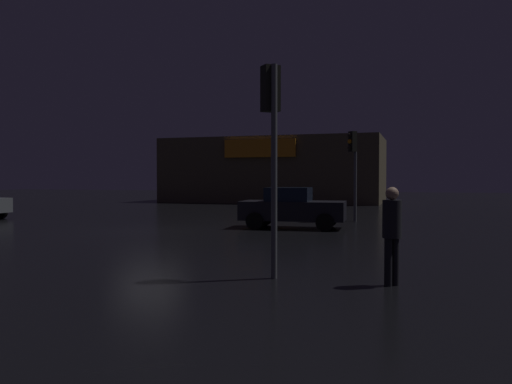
{
  "coord_description": "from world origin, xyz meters",
  "views": [
    {
      "loc": [
        9.5,
        -16.72,
        1.93
      ],
      "look_at": [
        1.77,
        7.51,
        1.27
      ],
      "focal_mm": 35.8,
      "sensor_mm": 36.0,
      "label": 1
    }
  ],
  "objects_px": {
    "car_far": "(292,208)",
    "store_building": "(275,171)",
    "traffic_signal_cross_left": "(353,156)",
    "pedestrian": "(392,228)",
    "traffic_signal_opposite": "(271,119)"
  },
  "relations": [
    {
      "from": "car_far",
      "to": "store_building",
      "type": "bearing_deg",
      "value": 107.2
    },
    {
      "from": "traffic_signal_cross_left",
      "to": "car_far",
      "type": "relative_size",
      "value": 0.98
    },
    {
      "from": "traffic_signal_cross_left",
      "to": "car_far",
      "type": "distance_m",
      "value": 4.8
    },
    {
      "from": "car_far",
      "to": "pedestrian",
      "type": "bearing_deg",
      "value": -66.76
    },
    {
      "from": "store_building",
      "to": "pedestrian",
      "type": "distance_m",
      "value": 34.05
    },
    {
      "from": "pedestrian",
      "to": "traffic_signal_cross_left",
      "type": "bearing_deg",
      "value": 99.73
    },
    {
      "from": "traffic_signal_cross_left",
      "to": "pedestrian",
      "type": "xyz_separation_m",
      "value": [
        2.36,
        -13.75,
        -1.89
      ]
    },
    {
      "from": "traffic_signal_opposite",
      "to": "pedestrian",
      "type": "height_order",
      "value": "traffic_signal_opposite"
    },
    {
      "from": "store_building",
      "to": "traffic_signal_opposite",
      "type": "bearing_deg",
      "value": -74.57
    },
    {
      "from": "traffic_signal_opposite",
      "to": "traffic_signal_cross_left",
      "type": "height_order",
      "value": "traffic_signal_opposite"
    },
    {
      "from": "car_far",
      "to": "pedestrian",
      "type": "relative_size",
      "value": 2.32
    },
    {
      "from": "store_building",
      "to": "car_far",
      "type": "height_order",
      "value": "store_building"
    },
    {
      "from": "car_far",
      "to": "pedestrian",
      "type": "distance_m",
      "value": 10.77
    },
    {
      "from": "traffic_signal_cross_left",
      "to": "pedestrian",
      "type": "height_order",
      "value": "traffic_signal_cross_left"
    },
    {
      "from": "traffic_signal_opposite",
      "to": "pedestrian",
      "type": "bearing_deg",
      "value": -2.2
    }
  ]
}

